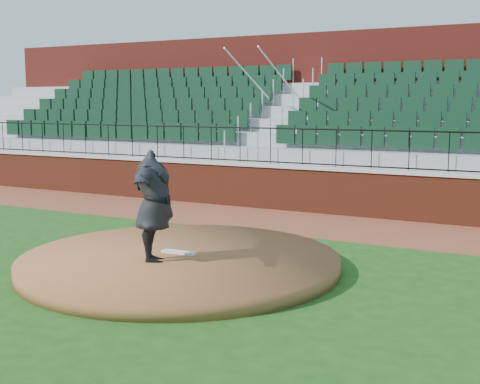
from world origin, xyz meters
name	(u,v)px	position (x,y,z in m)	size (l,w,h in m)	color
ground	(200,276)	(0.00, 0.00, 0.00)	(90.00, 90.00, 0.00)	#1A4614
warning_track	(313,224)	(0.00, 5.40, 0.01)	(34.00, 3.20, 0.01)	brown
field_wall	(335,192)	(0.00, 7.00, 0.60)	(34.00, 0.35, 1.20)	maroon
wall_cap	(336,169)	(0.00, 7.00, 1.25)	(34.00, 0.45, 0.10)	#B7B7B7
wall_railing	(336,148)	(0.00, 7.00, 1.80)	(34.00, 0.05, 1.00)	black
seating_stands	(366,126)	(0.00, 9.72, 2.30)	(34.00, 5.10, 4.60)	gray
concourse_wall	(391,110)	(0.00, 12.52, 2.75)	(34.00, 0.50, 5.50)	maroon
pitchers_mound	(180,262)	(-0.58, 0.25, 0.12)	(5.83, 5.83, 0.25)	brown
pitching_rubber	(179,252)	(-0.67, 0.35, 0.27)	(0.67, 0.17, 0.04)	white
pitcher	(154,206)	(-0.73, -0.32, 1.23)	(2.41, 0.66, 1.96)	black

